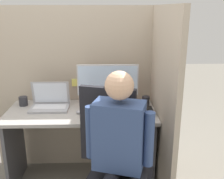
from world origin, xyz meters
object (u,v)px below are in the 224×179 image
at_px(carrot_toy, 83,115).
at_px(pen_cup, 23,101).
at_px(person, 122,150).
at_px(laptop, 50,103).
at_px(paper_box, 108,103).
at_px(monitor, 108,82).
at_px(stapler, 150,111).
at_px(office_chair, 114,162).
at_px(coffee_mug, 146,101).

distance_m(carrot_toy, pen_cup, 0.69).
bearing_deg(person, laptop, 128.64).
relative_size(person, pen_cup, 14.58).
relative_size(paper_box, monitor, 0.62).
bearing_deg(monitor, stapler, -28.07).
xyz_separation_m(office_chair, coffee_mug, (0.34, 0.67, 0.24)).
xyz_separation_m(monitor, office_chair, (0.03, -0.67, -0.44)).
bearing_deg(stapler, paper_box, 152.25).
relative_size(carrot_toy, pen_cup, 1.38).
xyz_separation_m(person, pen_cup, (-0.91, 0.87, 0.05)).
height_order(coffee_mug, pen_cup, coffee_mug).
bearing_deg(coffee_mug, paper_box, -179.30).
bearing_deg(coffee_mug, stapler, -86.85).
bearing_deg(office_chair, carrot_toy, 122.43).
relative_size(laptop, pen_cup, 4.03).
xyz_separation_m(coffee_mug, pen_cup, (-1.20, 0.04, -0.00)).
xyz_separation_m(laptop, office_chair, (0.58, -0.63, -0.24)).
relative_size(stapler, office_chair, 0.15).
bearing_deg(office_chair, pen_cup, 140.43).
bearing_deg(coffee_mug, person, -109.18).
bearing_deg(office_chair, paper_box, 92.70).
distance_m(stapler, office_chair, 0.62).
xyz_separation_m(monitor, carrot_toy, (-0.22, -0.28, -0.22)).
relative_size(stapler, carrot_toy, 1.34).
distance_m(laptop, coffee_mug, 0.92).
distance_m(stapler, pen_cup, 1.23).
height_order(paper_box, carrot_toy, paper_box).
bearing_deg(pen_cup, paper_box, -2.75).
relative_size(laptop, person, 0.28).
height_order(paper_box, coffee_mug, coffee_mug).
distance_m(monitor, coffee_mug, 0.42).
relative_size(paper_box, carrot_toy, 2.94).
bearing_deg(monitor, paper_box, -90.00).
xyz_separation_m(paper_box, coffee_mug, (0.37, 0.00, 0.01)).
height_order(carrot_toy, coffee_mug, coffee_mug).
distance_m(monitor, person, 0.87).
bearing_deg(stapler, pen_cup, 168.75).
xyz_separation_m(carrot_toy, office_chair, (0.25, -0.39, -0.22)).
bearing_deg(carrot_toy, coffee_mug, 25.57).
distance_m(paper_box, office_chair, 0.71).
bearing_deg(coffee_mug, office_chair, -116.66).
distance_m(office_chair, person, 0.25).
xyz_separation_m(monitor, stapler, (0.38, -0.20, -0.22)).
bearing_deg(monitor, office_chair, -87.31).
bearing_deg(pen_cup, coffee_mug, -1.68).
xyz_separation_m(person, coffee_mug, (0.29, 0.83, 0.05)).
distance_m(monitor, pen_cup, 0.85).
distance_m(paper_box, person, 0.83).
distance_m(carrot_toy, office_chair, 0.51).
relative_size(office_chair, person, 0.86).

